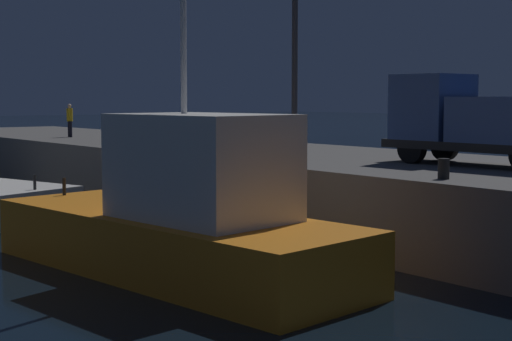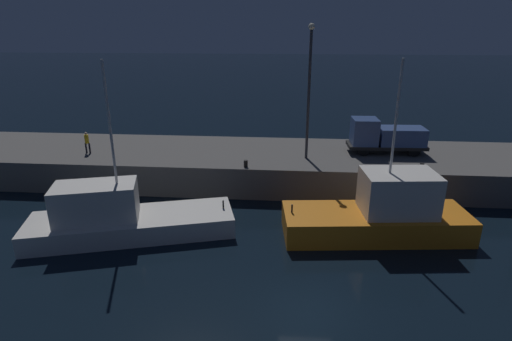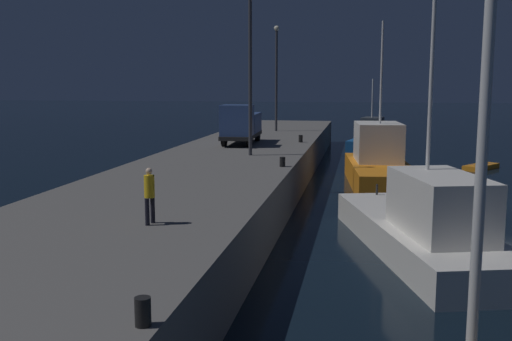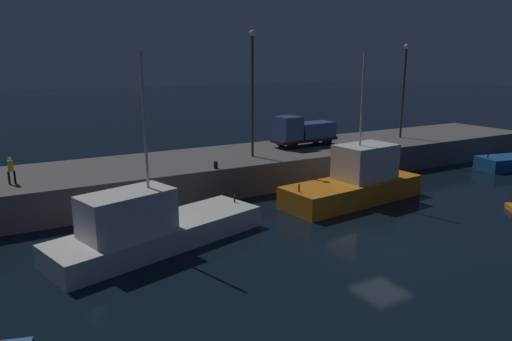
{
  "view_description": "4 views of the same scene",
  "coord_description": "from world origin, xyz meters",
  "px_view_note": "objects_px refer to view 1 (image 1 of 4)",
  "views": [
    {
      "loc": [
        19.64,
        -2.76,
        4.2
      ],
      "look_at": [
        -2.36,
        14.97,
        1.55
      ],
      "focal_mm": 54.45,
      "sensor_mm": 36.0,
      "label": 1
    },
    {
      "loc": [
        -1.01,
        -14.52,
        11.58
      ],
      "look_at": [
        -3.33,
        13.36,
        1.54
      ],
      "focal_mm": 28.72,
      "sensor_mm": 36.0,
      "label": 2
    },
    {
      "loc": [
        -32.19,
        8.27,
        6.34
      ],
      "look_at": [
        1.84,
        14.43,
        1.15
      ],
      "focal_mm": 41.34,
      "sensor_mm": 36.0,
      "label": 3
    },
    {
      "loc": [
        -16.9,
        -16.44,
        9.45
      ],
      "look_at": [
        -0.21,
        13.03,
        1.47
      ],
      "focal_mm": 32.76,
      "sensor_mm": 36.0,
      "label": 4
    }
  ],
  "objects_px": {
    "utility_truck": "(477,120)",
    "bollard_west": "(165,146)",
    "dockworker": "(70,118)",
    "bollard_east": "(444,169)",
    "fishing_trawler_red": "(181,219)"
  },
  "relations": [
    {
      "from": "utility_truck",
      "to": "bollard_west",
      "type": "relative_size",
      "value": 12.32
    },
    {
      "from": "fishing_trawler_red",
      "to": "utility_truck",
      "type": "xyz_separation_m",
      "value": [
        1.79,
        9.03,
        2.2
      ]
    },
    {
      "from": "fishing_trawler_red",
      "to": "bollard_west",
      "type": "relative_size",
      "value": 22.55
    },
    {
      "from": "fishing_trawler_red",
      "to": "dockworker",
      "type": "height_order",
      "value": "fishing_trawler_red"
    },
    {
      "from": "utility_truck",
      "to": "bollard_east",
      "type": "xyz_separation_m",
      "value": [
        1.77,
        -3.81,
        -1.06
      ]
    },
    {
      "from": "utility_truck",
      "to": "bollard_west",
      "type": "height_order",
      "value": "utility_truck"
    },
    {
      "from": "bollard_east",
      "to": "bollard_west",
      "type": "bearing_deg",
      "value": -178.31
    },
    {
      "from": "utility_truck",
      "to": "dockworker",
      "type": "distance_m",
      "value": 22.62
    },
    {
      "from": "utility_truck",
      "to": "bollard_east",
      "type": "distance_m",
      "value": 4.33
    },
    {
      "from": "utility_truck",
      "to": "bollard_west",
      "type": "xyz_separation_m",
      "value": [
        -10.17,
        -4.16,
        -1.07
      ]
    },
    {
      "from": "utility_truck",
      "to": "bollard_east",
      "type": "height_order",
      "value": "utility_truck"
    },
    {
      "from": "fishing_trawler_red",
      "to": "utility_truck",
      "type": "relative_size",
      "value": 1.83
    },
    {
      "from": "dockworker",
      "to": "bollard_west",
      "type": "bearing_deg",
      "value": -10.12
    },
    {
      "from": "utility_truck",
      "to": "dockworker",
      "type": "relative_size",
      "value": 3.56
    },
    {
      "from": "bollard_west",
      "to": "bollard_east",
      "type": "bearing_deg",
      "value": 1.69
    }
  ]
}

